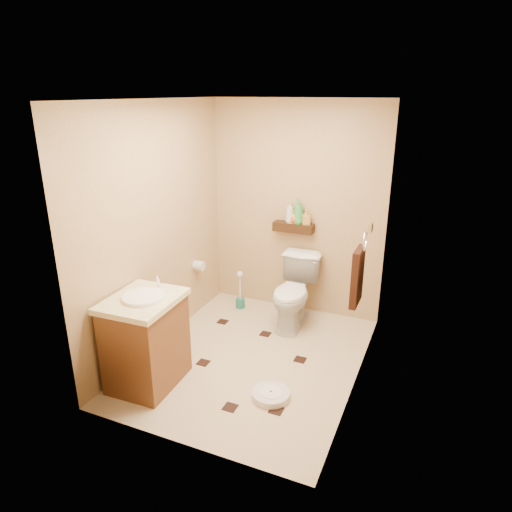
% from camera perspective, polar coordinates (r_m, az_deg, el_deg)
% --- Properties ---
extents(ground, '(2.50, 2.50, 0.00)m').
position_cam_1_polar(ground, '(4.57, -0.51, -12.70)').
color(ground, '#C9B393').
rests_on(ground, ground).
extents(wall_back, '(2.00, 0.04, 2.40)m').
position_cam_1_polar(wall_back, '(5.17, 5.05, 5.73)').
color(wall_back, tan).
rests_on(wall_back, ground).
extents(wall_front, '(2.00, 0.04, 2.40)m').
position_cam_1_polar(wall_front, '(3.02, -10.17, -5.07)').
color(wall_front, tan).
rests_on(wall_front, ground).
extents(wall_left, '(0.04, 2.50, 2.40)m').
position_cam_1_polar(wall_left, '(4.52, -12.26, 3.28)').
color(wall_left, tan).
rests_on(wall_left, ground).
extents(wall_right, '(0.04, 2.50, 2.40)m').
position_cam_1_polar(wall_right, '(3.78, 13.46, -0.15)').
color(wall_right, tan).
rests_on(wall_right, ground).
extents(ceiling, '(2.00, 2.50, 0.02)m').
position_cam_1_polar(ceiling, '(3.85, -0.63, 19.01)').
color(ceiling, silver).
rests_on(ceiling, wall_back).
extents(wall_shelf, '(0.46, 0.14, 0.10)m').
position_cam_1_polar(wall_shelf, '(5.14, 4.70, 3.59)').
color(wall_shelf, '#321E0D').
rests_on(wall_shelf, wall_back).
extents(floor_accents, '(1.21, 1.41, 0.01)m').
position_cam_1_polar(floor_accents, '(4.51, -0.88, -13.09)').
color(floor_accents, black).
rests_on(floor_accents, ground).
extents(toilet, '(0.46, 0.77, 0.77)m').
position_cam_1_polar(toilet, '(5.02, 4.76, -4.58)').
color(toilet, white).
rests_on(toilet, ground).
extents(vanity, '(0.58, 0.69, 0.95)m').
position_cam_1_polar(vanity, '(4.14, -13.58, -10.14)').
color(vanity, brown).
rests_on(vanity, ground).
extents(bathroom_scale, '(0.41, 0.41, 0.07)m').
position_cam_1_polar(bathroom_scale, '(4.05, 1.86, -16.95)').
color(bathroom_scale, silver).
rests_on(bathroom_scale, ground).
extents(toilet_brush, '(0.11, 0.11, 0.47)m').
position_cam_1_polar(toilet_brush, '(5.47, -1.99, -4.89)').
color(toilet_brush, '#1B6C5D').
rests_on(toilet_brush, ground).
extents(towel_ring, '(0.12, 0.30, 0.76)m').
position_cam_1_polar(towel_ring, '(4.11, 12.63, -2.22)').
color(towel_ring, silver).
rests_on(towel_ring, wall_right).
extents(toilet_paper, '(0.12, 0.11, 0.12)m').
position_cam_1_polar(toilet_paper, '(5.20, -7.16, -1.20)').
color(toilet_paper, silver).
rests_on(toilet_paper, wall_left).
extents(bottle_a, '(0.12, 0.12, 0.24)m').
position_cam_1_polar(bottle_a, '(5.11, 4.26, 5.50)').
color(bottle_a, beige).
rests_on(bottle_a, wall_shelf).
extents(bottle_b, '(0.07, 0.07, 0.15)m').
position_cam_1_polar(bottle_b, '(5.11, 4.68, 4.92)').
color(bottle_b, yellow).
rests_on(bottle_b, wall_shelf).
extents(bottle_c, '(0.15, 0.15, 0.14)m').
position_cam_1_polar(bottle_c, '(5.11, 4.80, 4.85)').
color(bottle_c, '#CC4D18').
rests_on(bottle_c, wall_shelf).
extents(bottle_d, '(0.14, 0.14, 0.27)m').
position_cam_1_polar(bottle_d, '(5.08, 5.33, 5.54)').
color(bottle_d, green).
rests_on(bottle_d, wall_shelf).
extents(bottle_e, '(0.11, 0.11, 0.17)m').
position_cam_1_polar(bottle_e, '(5.07, 6.28, 4.86)').
color(bottle_e, gold).
rests_on(bottle_e, wall_shelf).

